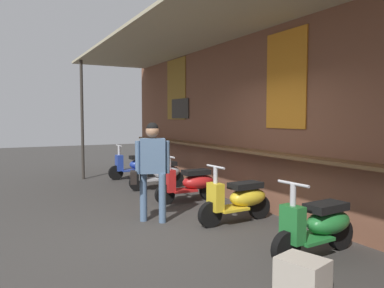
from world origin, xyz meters
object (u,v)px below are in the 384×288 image
(shopper_browsing, at_px, (152,162))
(scooter_silver, at_px, (160,173))
(scooter_yellow, at_px, (240,199))
(scooter_green, at_px, (319,225))
(scooter_blue, at_px, (136,165))
(merchandise_crate, at_px, (302,278))
(scooter_red, at_px, (191,183))

(shopper_browsing, bearing_deg, scooter_silver, 172.90)
(scooter_yellow, height_order, scooter_green, same)
(shopper_browsing, bearing_deg, scooter_yellow, 80.26)
(scooter_blue, xyz_separation_m, scooter_green, (6.76, -0.00, 0.00))
(shopper_browsing, relative_size, merchandise_crate, 3.75)
(scooter_green, relative_size, merchandise_crate, 3.20)
(scooter_red, height_order, merchandise_crate, scooter_red)
(scooter_silver, distance_m, merchandise_crate, 5.82)
(scooter_red, relative_size, scooter_green, 1.00)
(scooter_red, height_order, scooter_yellow, same)
(scooter_yellow, relative_size, shopper_browsing, 0.85)
(scooter_blue, height_order, scooter_red, same)
(scooter_red, relative_size, merchandise_crate, 3.20)
(merchandise_crate, bearing_deg, scooter_silver, 170.19)
(scooter_silver, bearing_deg, shopper_browsing, 63.34)
(scooter_yellow, height_order, shopper_browsing, shopper_browsing)
(scooter_green, bearing_deg, scooter_blue, -94.28)
(scooter_yellow, relative_size, merchandise_crate, 3.20)
(scooter_silver, bearing_deg, scooter_green, 89.28)
(scooter_yellow, bearing_deg, scooter_green, 87.58)
(scooter_yellow, distance_m, shopper_browsing, 1.57)
(scooter_blue, bearing_deg, shopper_browsing, 74.26)
(scooter_blue, distance_m, scooter_red, 3.35)
(scooter_red, distance_m, scooter_yellow, 1.71)
(scooter_silver, height_order, scooter_yellow, same)
(scooter_blue, relative_size, scooter_green, 1.00)
(scooter_green, xyz_separation_m, shopper_browsing, (-2.39, -1.27, 0.61))
(scooter_red, bearing_deg, scooter_yellow, 90.64)
(scooter_blue, height_order, scooter_silver, same)
(scooter_blue, relative_size, scooter_red, 1.00)
(scooter_blue, height_order, scooter_yellow, same)
(scooter_green, bearing_deg, scooter_yellow, -94.28)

